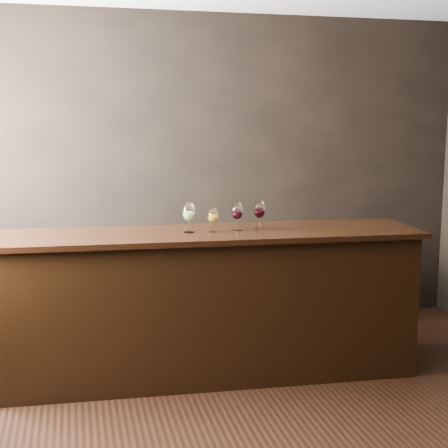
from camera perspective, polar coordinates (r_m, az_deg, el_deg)
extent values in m
cube|color=black|center=(5.56, -2.72, 4.52)|extent=(5.00, 0.02, 2.80)
cube|color=black|center=(4.63, -1.38, -7.56)|extent=(3.02, 0.84, 1.05)
cube|color=black|center=(4.50, -1.41, -0.93)|extent=(3.13, 0.92, 0.04)
cube|color=black|center=(5.46, -5.21, -5.71)|extent=(2.51, 0.40, 0.91)
cylinder|color=white|center=(4.47, -3.23, -0.73)|extent=(0.08, 0.08, 0.00)
cylinder|color=white|center=(4.46, -3.24, -0.20)|extent=(0.01, 0.01, 0.08)
ellipsoid|color=white|center=(4.45, -3.25, 1.11)|extent=(0.09, 0.09, 0.13)
cylinder|color=white|center=(4.44, -3.25, 1.83)|extent=(0.07, 0.07, 0.01)
ellipsoid|color=#CDE17B|center=(4.45, -3.25, 0.84)|extent=(0.07, 0.07, 0.06)
cylinder|color=white|center=(4.47, -1.03, -0.72)|extent=(0.06, 0.06, 0.00)
cylinder|color=white|center=(4.46, -1.03, -0.28)|extent=(0.01, 0.01, 0.07)
ellipsoid|color=white|center=(4.45, -1.03, 0.80)|extent=(0.07, 0.07, 0.10)
cylinder|color=white|center=(4.44, -1.03, 1.40)|extent=(0.05, 0.05, 0.01)
ellipsoid|color=orange|center=(4.45, -1.03, 0.58)|extent=(0.06, 0.06, 0.05)
cylinder|color=white|center=(4.54, 1.19, -0.57)|extent=(0.07, 0.07, 0.00)
cylinder|color=white|center=(4.53, 1.19, -0.07)|extent=(0.01, 0.01, 0.08)
ellipsoid|color=white|center=(4.51, 1.20, 1.18)|extent=(0.09, 0.09, 0.12)
cylinder|color=white|center=(4.51, 1.20, 1.87)|extent=(0.06, 0.06, 0.01)
ellipsoid|color=black|center=(4.52, 1.20, 0.93)|extent=(0.07, 0.07, 0.06)
cylinder|color=white|center=(4.61, 3.24, -0.43)|extent=(0.07, 0.07, 0.00)
cylinder|color=white|center=(4.60, 3.24, 0.07)|extent=(0.01, 0.01, 0.08)
ellipsoid|color=white|center=(4.58, 3.25, 1.31)|extent=(0.09, 0.09, 0.12)
cylinder|color=white|center=(4.58, 3.26, 1.99)|extent=(0.06, 0.06, 0.01)
ellipsoid|color=black|center=(4.59, 3.25, 1.06)|extent=(0.07, 0.07, 0.06)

